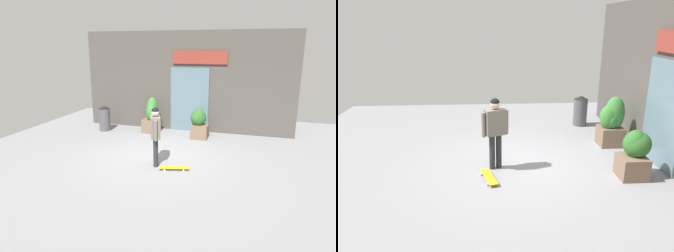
# 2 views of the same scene
# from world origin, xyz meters

# --- Properties ---
(ground_plane) EXTENTS (12.00, 12.00, 0.00)m
(ground_plane) POSITION_xyz_m (0.00, 0.00, 0.00)
(ground_plane) COLOR gray
(building_facade) EXTENTS (8.05, 0.31, 3.75)m
(building_facade) POSITION_xyz_m (0.01, 3.38, 1.86)
(building_facade) COLOR #4C4742
(building_facade) RESTS_ON ground_plane
(skateboarder) EXTENTS (0.40, 0.59, 1.63)m
(skateboarder) POSITION_xyz_m (0.13, -0.50, 0.99)
(skateboarder) COLOR #28282D
(skateboarder) RESTS_ON ground_plane
(skateboard) EXTENTS (0.80, 0.39, 0.08)m
(skateboard) POSITION_xyz_m (0.70, -0.66, 0.06)
(skateboard) COLOR gold
(skateboard) RESTS_ON ground_plane
(planter_box_left) EXTENTS (0.65, 0.67, 1.04)m
(planter_box_left) POSITION_xyz_m (0.73, 2.43, 0.56)
(planter_box_left) COLOR brown
(planter_box_left) RESTS_ON ground_plane
(planter_box_right) EXTENTS (0.60, 0.66, 1.34)m
(planter_box_right) POSITION_xyz_m (-1.12, 2.62, 0.65)
(planter_box_right) COLOR brown
(planter_box_right) RESTS_ON ground_plane
(trash_bin) EXTENTS (0.44, 0.44, 0.97)m
(trash_bin) POSITION_xyz_m (-2.96, 2.33, 0.49)
(trash_bin) COLOR #4C4C51
(trash_bin) RESTS_ON ground_plane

